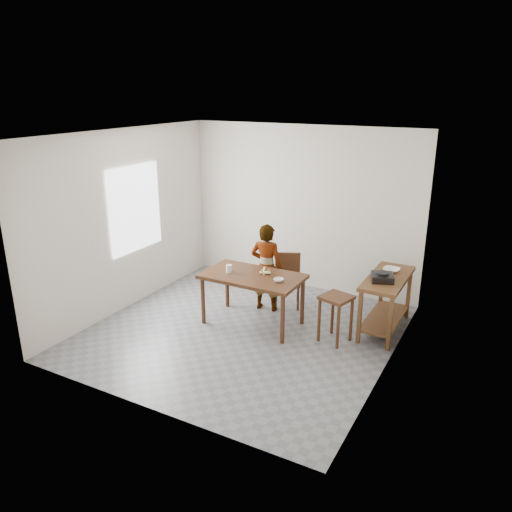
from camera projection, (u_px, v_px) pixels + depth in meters
The scene contains 17 objects.
floor at pixel (242, 333), 6.99m from camera, with size 4.00×4.00×0.04m, color slate.
ceiling at pixel (240, 133), 6.11m from camera, with size 4.00×4.00×0.04m, color white.
wall_back at pixel (303, 208), 8.23m from camera, with size 4.00×0.04×2.70m, color beige.
wall_front at pixel (138, 292), 4.87m from camera, with size 4.00×0.04×2.70m, color beige.
wall_left at pixel (125, 221), 7.46m from camera, with size 0.04×4.00×2.70m, color beige.
wall_right at pixel (396, 264), 5.64m from camera, with size 0.04×4.00×2.70m, color beige.
window_pane at pixel (136, 209), 7.56m from camera, with size 0.02×1.10×1.30m, color white.
dining_table at pixel (253, 299), 7.12m from camera, with size 1.40×0.80×0.75m, color #422413, non-canonical shape.
prep_counter at pixel (385, 304), 6.92m from camera, with size 0.50×1.20×0.80m, color #57361C, non-canonical shape.
child at pixel (266, 267), 7.50m from camera, with size 0.49×0.32×1.35m, color white.
dining_chair at pixel (287, 281), 7.69m from camera, with size 0.39×0.39×0.82m, color #422413, non-canonical shape.
stool at pixel (335, 319), 6.64m from camera, with size 0.37×0.37×0.65m, color #422413, non-canonical shape.
glass_tumbler at pixel (229, 269), 7.08m from camera, with size 0.09×0.09×0.11m, color white.
small_bowl at pixel (279, 280), 6.75m from camera, with size 0.14×0.14×0.04m, color white.
banana at pixel (265, 272), 7.00m from camera, with size 0.18×0.13×0.06m, color gold, non-canonical shape.
serving_bowl at pixel (391, 270), 6.96m from camera, with size 0.23×0.23×0.06m, color white.
gas_burner at pixel (382, 277), 6.63m from camera, with size 0.28×0.28×0.09m, color black.
Camera 1 is at (3.15, -5.43, 3.25)m, focal length 35.00 mm.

